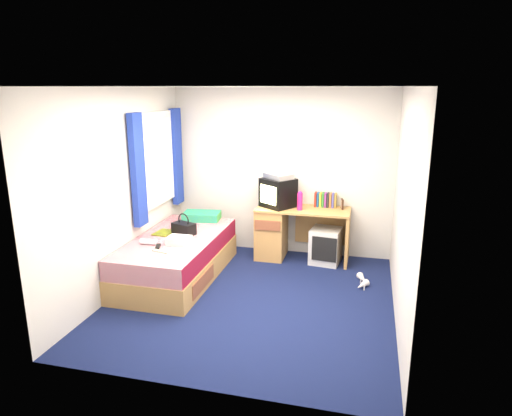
% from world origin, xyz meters
% --- Properties ---
extents(ground, '(3.40, 3.40, 0.00)m').
position_xyz_m(ground, '(0.00, 0.00, 0.00)').
color(ground, '#0C1438').
rests_on(ground, ground).
extents(room_shell, '(3.40, 3.40, 3.40)m').
position_xyz_m(room_shell, '(0.00, 0.00, 1.45)').
color(room_shell, white).
rests_on(room_shell, ground).
extents(bed, '(1.01, 2.00, 0.54)m').
position_xyz_m(bed, '(-1.10, 0.40, 0.27)').
color(bed, tan).
rests_on(bed, ground).
extents(pillow, '(0.55, 0.39, 0.11)m').
position_xyz_m(pillow, '(-1.06, 1.23, 0.60)').
color(pillow, teal).
rests_on(pillow, bed).
extents(desk, '(1.30, 0.55, 0.75)m').
position_xyz_m(desk, '(0.10, 1.44, 0.41)').
color(desk, tan).
rests_on(desk, ground).
extents(storage_cube, '(0.44, 0.44, 0.50)m').
position_xyz_m(storage_cube, '(0.71, 1.36, 0.25)').
color(storage_cube, silver).
rests_on(storage_cube, ground).
extents(crt_tv, '(0.55, 0.54, 0.41)m').
position_xyz_m(crt_tv, '(0.01, 1.44, 0.95)').
color(crt_tv, black).
rests_on(crt_tv, desk).
extents(vcr, '(0.46, 0.44, 0.07)m').
position_xyz_m(vcr, '(0.01, 1.44, 1.19)').
color(vcr, silver).
rests_on(vcr, crt_tv).
extents(book_row, '(0.31, 0.13, 0.20)m').
position_xyz_m(book_row, '(0.66, 1.60, 0.85)').
color(book_row, maroon).
rests_on(book_row, desk).
extents(picture_frame, '(0.05, 0.12, 0.14)m').
position_xyz_m(picture_frame, '(0.90, 1.54, 0.82)').
color(picture_frame, '#331D11').
rests_on(picture_frame, desk).
extents(pink_water_bottle, '(0.08, 0.08, 0.23)m').
position_xyz_m(pink_water_bottle, '(0.34, 1.34, 0.87)').
color(pink_water_bottle, '#F2227A').
rests_on(pink_water_bottle, desk).
extents(aerosol_can, '(0.05, 0.05, 0.18)m').
position_xyz_m(aerosol_can, '(0.25, 1.51, 0.84)').
color(aerosol_can, silver).
rests_on(aerosol_can, desk).
extents(handbag, '(0.34, 0.26, 0.28)m').
position_xyz_m(handbag, '(-1.06, 0.55, 0.62)').
color(handbag, black).
rests_on(handbag, bed).
extents(towel, '(0.27, 0.22, 0.09)m').
position_xyz_m(towel, '(-0.97, 0.17, 0.58)').
color(towel, silver).
rests_on(towel, bed).
extents(magazine, '(0.24, 0.30, 0.01)m').
position_xyz_m(magazine, '(-1.33, 0.51, 0.55)').
color(magazine, '#B7CC16').
rests_on(magazine, bed).
extents(water_bottle, '(0.20, 0.08, 0.07)m').
position_xyz_m(water_bottle, '(-1.31, 0.06, 0.58)').
color(water_bottle, silver).
rests_on(water_bottle, bed).
extents(colour_swatch_fan, '(0.23, 0.11, 0.01)m').
position_xyz_m(colour_swatch_fan, '(-1.06, -0.14, 0.55)').
color(colour_swatch_fan, '#F6A336').
rests_on(colour_swatch_fan, bed).
extents(remote_control, '(0.10, 0.17, 0.02)m').
position_xyz_m(remote_control, '(-1.16, 0.00, 0.55)').
color(remote_control, black).
rests_on(remote_control, bed).
extents(window_assembly, '(0.11, 1.42, 1.40)m').
position_xyz_m(window_assembly, '(-1.55, 0.90, 1.42)').
color(window_assembly, silver).
rests_on(window_assembly, room_shell).
extents(white_heels, '(0.18, 0.44, 0.09)m').
position_xyz_m(white_heels, '(1.24, 0.71, 0.04)').
color(white_heels, silver).
rests_on(white_heels, ground).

